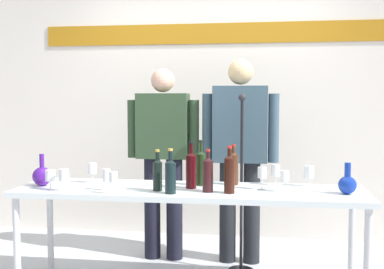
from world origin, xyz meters
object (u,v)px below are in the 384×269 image
Objects in this scene: wine_glass_left_1 at (107,176)px; wine_glass_left_2 at (64,175)px; wine_bottle_0 at (208,173)px; wine_glass_left_3 at (50,176)px; wine_glass_right_1 at (262,173)px; wine_bottle_1 at (201,167)px; wine_glass_left_4 at (113,178)px; wine_glass_right_2 at (284,177)px; wine_bottle_2 at (233,167)px; decanter_blue_left at (42,176)px; wine_glass_right_0 at (309,172)px; wine_bottle_3 at (191,169)px; wine_bottle_6 at (229,173)px; microphone_stand at (241,214)px; presenter_right at (240,146)px; wine_glass_right_3 at (276,171)px; wine_bottle_4 at (158,173)px; presenter_left at (163,150)px; decanter_blue_right at (347,184)px; wine_glass_left_0 at (92,169)px; display_table at (189,197)px; wine_bottle_5 at (170,175)px.

wine_glass_left_2 reaches higher than wine_glass_left_1.
wine_bottle_0 is 1.11m from wine_glass_left_3.
wine_bottle_1 is at bearing 167.66° from wine_glass_right_1.
wine_glass_right_2 is (1.14, 0.24, -0.00)m from wine_glass_left_4.
wine_glass_left_3 is at bearing -163.03° from wine_bottle_2.
wine_glass_left_3 is at bearing -47.09° from decanter_blue_left.
wine_glass_right_1 is (-0.34, -0.18, 0.01)m from wine_glass_right_0.
wine_glass_left_4 is (-0.49, -0.28, -0.03)m from wine_bottle_3.
wine_glass_left_2 is 1.02× the size of wine_glass_left_4.
wine_glass_right_0 is (0.56, 0.35, -0.04)m from wine_bottle_6.
microphone_stand is (-0.31, 0.48, -0.39)m from wine_glass_right_2.
wine_glass_left_1 is (-0.89, -0.85, -0.14)m from presenter_right.
wine_glass_right_0 is at bearing 19.92° from wine_glass_left_4.
wine_glass_right_3 is at bearing 18.00° from wine_glass_left_1.
wine_bottle_4 is 2.05× the size of wine_glass_left_3.
wine_glass_right_3 is at bearing 48.50° from wine_bottle_6.
wine_bottle_0 is (0.48, -0.80, -0.07)m from presenter_left.
decanter_blue_right reaches higher than wine_glass_right_1.
wine_bottle_4 is 1.87× the size of wine_glass_left_2.
wine_bottle_4 is (-0.22, -0.12, -0.02)m from wine_bottle_3.
wine_bottle_6 is at bearing -142.43° from wine_glass_right_1.
wine_glass_left_2 is at bearing -102.93° from wine_glass_left_0.
wine_bottle_2 is 2.15× the size of wine_glass_left_3.
wine_glass_left_3 is at bearing 162.50° from wine_glass_left_2.
wine_bottle_6 is 0.78m from wine_glass_left_4.
wine_glass_left_1 is (-1.64, -0.10, 0.03)m from decanter_blue_right.
wine_bottle_4 is at bearing 9.75° from wine_glass_left_2.
wine_glass_left_3 is 0.93× the size of wine_glass_left_4.
wine_glass_left_1 is at bearing -162.00° from wine_glass_right_3.
wine_glass_left_2 is 1.38m from wine_glass_right_1.
wine_glass_right_0 is 1.00× the size of wine_glass_right_3.
wine_bottle_0 reaches higher than decanter_blue_right.
wine_glass_left_3 is at bearing -167.62° from wine_glass_right_0.
wine_glass_left_3 is (-1.11, -0.08, -0.03)m from wine_bottle_0.
wine_glass_left_1 is at bearing -146.93° from microphone_stand.
display_table is at bearing 14.62° from wine_glass_left_2.
microphone_stand is (-0.26, 0.21, -0.39)m from wine_glass_right_3.
wine_glass_right_0 is (1.19, -0.48, -0.09)m from presenter_left.
presenter_right is (1.42, 0.74, 0.17)m from decanter_blue_left.
wine_bottle_6 is at bearing -91.28° from wine_bottle_2.
wine_bottle_4 is 0.88m from wine_glass_right_2.
wine_bottle_1 is 0.56m from wine_glass_right_3.
wine_bottle_5 is (-0.10, -0.20, 0.19)m from display_table.
wine_bottle_0 reaches higher than wine_glass_left_0.
wine_bottle_3 reaches higher than wine_glass_right_3.
decanter_blue_right reaches higher than wine_glass_left_0.
wine_glass_left_3 is (-0.12, 0.04, -0.01)m from wine_glass_left_2.
wine_glass_left_4 is 1.02× the size of wine_glass_right_2.
presenter_right is 11.43× the size of wine_glass_left_1.
wine_glass_right_0 is at bearing 14.38° from wine_glass_left_2.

